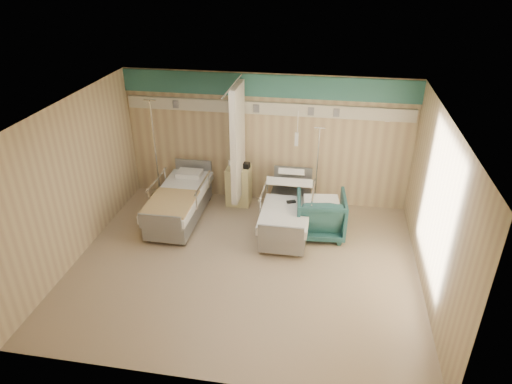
% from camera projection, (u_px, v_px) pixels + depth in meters
% --- Properties ---
extents(ground, '(6.00, 5.00, 0.00)m').
position_uv_depth(ground, '(245.00, 265.00, 8.06)').
color(ground, gray).
rests_on(ground, ground).
extents(room_walls, '(6.04, 5.04, 2.82)m').
position_uv_depth(room_walls, '(245.00, 163.00, 7.42)').
color(room_walls, tan).
rests_on(room_walls, ground).
extents(bed_right, '(1.00, 2.16, 0.63)m').
position_uv_depth(bed_right, '(287.00, 215.00, 8.96)').
color(bed_right, silver).
rests_on(bed_right, ground).
extents(bed_left, '(1.00, 2.16, 0.63)m').
position_uv_depth(bed_left, '(180.00, 206.00, 9.29)').
color(bed_left, silver).
rests_on(bed_left, ground).
extents(bedside_cabinet, '(0.50, 0.48, 0.85)m').
position_uv_depth(bedside_cabinet, '(239.00, 185.00, 9.86)').
color(bedside_cabinet, beige).
rests_on(bedside_cabinet, ground).
extents(visitor_armchair, '(1.00, 1.02, 0.86)m').
position_uv_depth(visitor_armchair, '(321.00, 214.00, 8.76)').
color(visitor_armchair, '#1F4C4E').
rests_on(visitor_armchair, ground).
extents(waffle_blanket, '(0.72, 0.65, 0.07)m').
position_uv_depth(waffle_blanket, '(322.00, 194.00, 8.50)').
color(waffle_blanket, white).
rests_on(waffle_blanket, visitor_armchair).
extents(iv_stand_right, '(0.33, 0.33, 1.82)m').
position_uv_depth(iv_stand_right, '(315.00, 192.00, 9.71)').
color(iv_stand_right, silver).
rests_on(iv_stand_right, ground).
extents(iv_stand_left, '(0.40, 0.40, 2.25)m').
position_uv_depth(iv_stand_left, '(158.00, 178.00, 10.11)').
color(iv_stand_left, silver).
rests_on(iv_stand_left, ground).
extents(call_remote, '(0.19, 0.13, 0.04)m').
position_uv_depth(call_remote, '(291.00, 202.00, 8.76)').
color(call_remote, black).
rests_on(call_remote, bed_right).
extents(tan_blanket, '(0.88, 1.11, 0.04)m').
position_uv_depth(tan_blanket, '(170.00, 203.00, 8.73)').
color(tan_blanket, tan).
rests_on(tan_blanket, bed_left).
extents(toiletry_bag, '(0.23, 0.16, 0.12)m').
position_uv_depth(toiletry_bag, '(245.00, 165.00, 9.63)').
color(toiletry_bag, black).
rests_on(toiletry_bag, bedside_cabinet).
extents(white_cup, '(0.10, 0.10, 0.12)m').
position_uv_depth(white_cup, '(230.00, 163.00, 9.73)').
color(white_cup, white).
rests_on(white_cup, bedside_cabinet).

